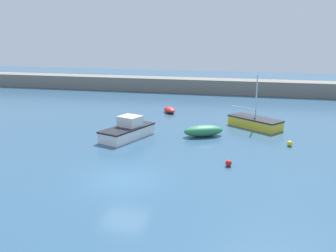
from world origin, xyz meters
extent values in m
cube|color=#2D5170|center=(0.00, 0.00, -0.10)|extent=(120.00, 120.00, 0.20)
cube|color=slate|center=(0.00, 31.37, 0.90)|extent=(66.50, 3.01, 1.80)
cube|color=yellow|center=(6.84, 13.39, 0.37)|extent=(4.61, 4.03, 0.74)
cube|color=black|center=(6.84, 13.39, 0.80)|extent=(4.71, 4.11, 0.12)
cylinder|color=silver|center=(6.84, 13.39, 2.61)|extent=(0.11, 0.11, 3.73)
cylinder|color=silver|center=(5.81, 14.15, 1.49)|extent=(2.10, 1.59, 0.08)
cube|color=white|center=(-2.56, 7.85, 0.38)|extent=(3.31, 4.93, 0.75)
cube|color=black|center=(-2.56, 7.85, 0.81)|extent=(3.37, 5.03, 0.12)
cube|color=silver|center=(-2.44, 8.17, 1.21)|extent=(1.90, 1.80, 0.91)
ellipsoid|color=red|center=(-1.56, 17.60, 0.29)|extent=(1.84, 2.14, 0.57)
ellipsoid|color=#287A4C|center=(2.99, 9.72, 0.43)|extent=(3.38, 2.58, 0.86)
sphere|color=yellow|center=(9.31, 8.52, 0.20)|extent=(0.40, 0.40, 0.40)
sphere|color=red|center=(5.42, 3.42, 0.20)|extent=(0.39, 0.39, 0.39)
camera|label=1|loc=(6.80, -18.09, 7.85)|focal=40.00mm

